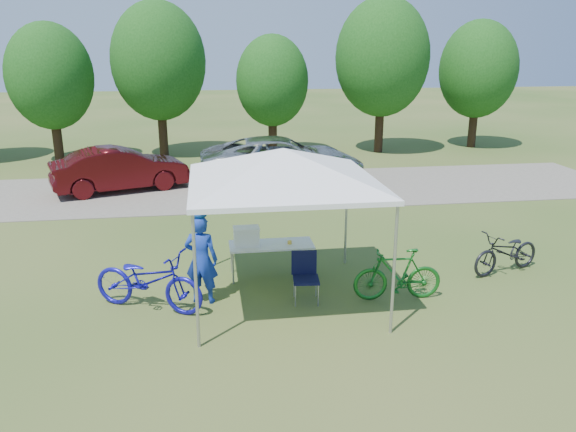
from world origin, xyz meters
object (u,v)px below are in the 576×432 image
Objects in this scene: folding_table at (271,246)px; bike_green at (398,274)px; bike_blue at (148,280)px; sedan at (120,169)px; folding_chair at (305,272)px; minivan at (283,160)px; cooler at (246,236)px; bike_dark at (507,252)px; cyclist at (201,260)px.

bike_green is at bearing -33.46° from folding_table.
bike_blue is 8.70m from sedan.
folding_chair is 8.99m from minivan.
cooler is (-0.48, 0.00, 0.23)m from folding_table.
cooler reaches higher than bike_dark.
folding_table is at bearing 117.92° from folding_chair.
folding_chair is 1.52m from cooler.
sedan reaches higher than folding_table.
bike_green is at bearing -174.12° from minivan.
cyclist reaches higher than bike_blue.
bike_blue is at bearing -103.24° from bike_dark.
bike_green is at bearing -89.59° from bike_dark.
bike_dark is at bearing -159.53° from cyclist.
minivan is at bearing -90.75° from cyclist.
folding_table is 4.68m from bike_dark.
sedan is (-3.84, 7.42, 0.07)m from folding_table.
cooler is 5.17m from bike_dark.
cyclist is at bearing -103.97° from bike_dark.
cyclist is 3.47m from bike_green.
cooler reaches higher than folding_table.
bike_green is 10.61m from sedan.
cooler is (-0.95, 1.14, 0.33)m from folding_chair.
bike_blue is (-1.76, -1.14, -0.32)m from cooler.
bike_dark is at bearing -152.14° from sedan.
cooler is at bearing -114.09° from bike_dark.
sedan is (-4.30, 8.56, 0.18)m from folding_chair.
cyclist is 0.79× the size of bike_blue.
folding_chair is at bearing -67.74° from folding_table.
minivan reaches higher than bike_dark.
folding_table is 1.02× the size of cyclist.
folding_table is 1.84× the size of folding_chair.
cyclist reaches higher than folding_table.
sedan reaches higher than cooler.
cyclist is at bearing -93.78° from bike_green.
bike_green is at bearing -67.44° from bike_blue.
minivan is at bearing -104.70° from sedan.
minivan is 1.30× the size of sedan.
minivan reaches higher than sedan.
bike_green is 9.23m from minivan.
cooler is at bearing -115.40° from cyclist.
folding_table is 1.03× the size of bike_green.
folding_table is 8.35m from sedan.
sedan is (-3.35, 7.42, -0.16)m from cooler.
cooler is at bearing -31.43° from bike_blue.
sedan is (-1.59, 8.55, 0.16)m from bike_blue.
cooler is at bearing -115.32° from bike_green.
folding_chair is at bearing 175.66° from minivan.
folding_table is 2.51m from bike_green.
sedan is (-5.13, -0.40, -0.07)m from minivan.
folding_table is at bearing -120.54° from bike_green.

